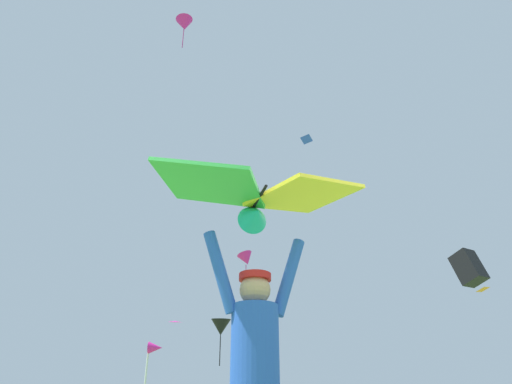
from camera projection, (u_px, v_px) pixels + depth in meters
name	position (u px, v px, depth m)	size (l,w,h in m)	color
kite_flyer_person	(255.00, 370.00, 3.15)	(0.80, 0.42, 1.92)	#424751
held_stunt_kite	(257.00, 197.00, 3.67)	(1.69, 1.09, 0.40)	black
distant_kite_magenta_high_right	(184.00, 24.00, 23.80)	(1.04, 1.04, 2.00)	#DB2393
distant_kite_orange_low_right	(482.00, 289.00, 23.83)	(0.68, 0.67, 0.25)	orange
distant_kite_black_overhead_distant	(469.00, 268.00, 18.52)	(1.36, 1.38, 1.51)	black
distant_kite_orange_low_left	(174.00, 182.00, 31.94)	(0.68, 0.69, 0.33)	orange
distant_kite_magenta_mid_right	(246.00, 259.00, 30.54)	(1.54, 1.39, 2.43)	#DB2393
distant_kite_blue_far_center	(306.00, 139.00, 35.57)	(0.94, 0.90, 0.41)	blue
distant_kite_magenta_high_left	(175.00, 322.00, 32.87)	(1.05, 1.05, 0.24)	#DB2393
distant_kite_black_mid_left	(221.00, 327.00, 24.29)	(1.50, 1.57, 2.42)	black
marker_flag	(153.00, 356.00, 9.41)	(0.30, 0.24, 2.15)	silver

